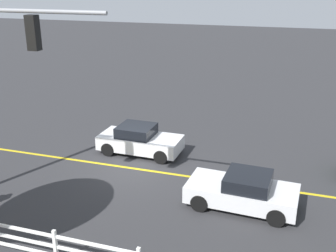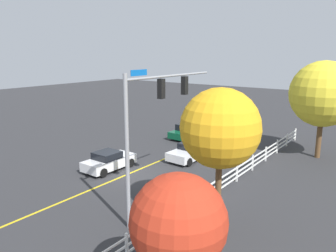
{
  "view_description": "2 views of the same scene",
  "coord_description": "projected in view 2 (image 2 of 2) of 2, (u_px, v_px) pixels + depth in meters",
  "views": [
    {
      "loc": [
        -6.55,
        15.07,
        7.89
      ],
      "look_at": [
        -2.15,
        1.46,
        2.73
      ],
      "focal_mm": 43.6,
      "sensor_mm": 36.0,
      "label": 1
    },
    {
      "loc": [
        16.3,
        15.22,
        8.26
      ],
      "look_at": [
        -2.57,
        1.42,
        3.11
      ],
      "focal_mm": 36.05,
      "sensor_mm": 36.0,
      "label": 2
    }
  ],
  "objects": [
    {
      "name": "car_2",
      "position": [
        109.0,
        161.0,
        24.02
      ],
      "size": [
        3.94,
        1.9,
        1.37
      ],
      "rotation": [
        0.0,
        0.0,
        3.12
      ],
      "color": "silver",
      "rests_on": "ground_plane"
    },
    {
      "name": "tree_1",
      "position": [
        323.0,
        94.0,
        25.87
      ],
      "size": [
        5.1,
        5.1,
        7.66
      ],
      "color": "brown",
      "rests_on": "ground_plane"
    },
    {
      "name": "tree_0",
      "position": [
        220.0,
        129.0,
        14.57
      ],
      "size": [
        3.55,
        3.55,
        6.81
      ],
      "color": "brown",
      "rests_on": "ground_plane"
    },
    {
      "name": "ground_plane",
      "position": [
        130.0,
        173.0,
        23.41
      ],
      "size": [
        120.0,
        120.0,
        0.0
      ],
      "primitive_type": "plane",
      "color": "#2D2D30"
    },
    {
      "name": "pedestrian",
      "position": [
        149.0,
        202.0,
        16.85
      ],
      "size": [
        0.47,
        0.39,
        1.69
      ],
      "rotation": [
        0.0,
        0.0,
        5.08
      ],
      "color": "#191E3F",
      "rests_on": "ground_plane"
    },
    {
      "name": "car_1",
      "position": [
        190.0,
        131.0,
        33.09
      ],
      "size": [
        4.84,
        2.17,
        1.43
      ],
      "rotation": [
        0.0,
        0.0,
        3.09
      ],
      "color": "#0C4C2D",
      "rests_on": "ground_plane"
    },
    {
      "name": "signal_assembly",
      "position": [
        152.0,
        115.0,
        16.55
      ],
      "size": [
        7.17,
        0.38,
        7.47
      ],
      "color": "gray",
      "rests_on": "ground_plane"
    },
    {
      "name": "tree_2",
      "position": [
        178.0,
        223.0,
        9.88
      ],
      "size": [
        2.94,
        2.94,
        4.86
      ],
      "color": "brown",
      "rests_on": "ground_plane"
    },
    {
      "name": "white_rail_fence",
      "position": [
        237.0,
        173.0,
        21.81
      ],
      "size": [
        26.1,
        0.1,
        1.15
      ],
      "color": "white",
      "rests_on": "ground_plane"
    },
    {
      "name": "car_0",
      "position": [
        190.0,
        152.0,
        26.3
      ],
      "size": [
        4.05,
        2.09,
        1.32
      ],
      "rotation": [
        0.0,
        0.0,
        -0.05
      ],
      "color": "silver",
      "rests_on": "ground_plane"
    },
    {
      "name": "lane_center_stripe",
      "position": [
        164.0,
        159.0,
        26.56
      ],
      "size": [
        28.0,
        0.16,
        0.01
      ],
      "primitive_type": "cube",
      "color": "gold",
      "rests_on": "ground_plane"
    }
  ]
}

